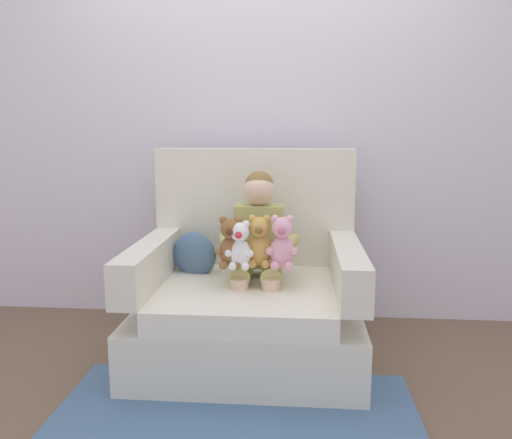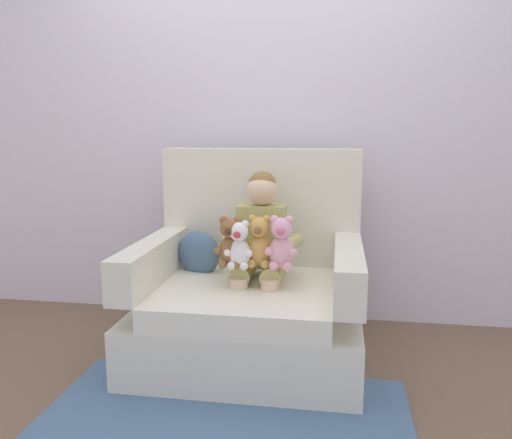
{
  "view_description": "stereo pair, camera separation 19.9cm",
  "coord_description": "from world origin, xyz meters",
  "px_view_note": "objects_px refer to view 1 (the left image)",
  "views": [
    {
      "loc": [
        0.26,
        -2.6,
        1.23
      ],
      "look_at": [
        0.05,
        -0.05,
        0.78
      ],
      "focal_mm": 35.98,
      "sensor_mm": 36.0,
      "label": 1
    },
    {
      "loc": [
        0.45,
        -2.58,
        1.23
      ],
      "look_at": [
        0.05,
        -0.05,
        0.78
      ],
      "focal_mm": 35.98,
      "sensor_mm": 36.0,
      "label": 2
    }
  ],
  "objects_px": {
    "plush_white": "(240,246)",
    "plush_brown": "(231,244)",
    "plush_pink": "(282,244)",
    "throw_pillow": "(194,255)",
    "seated_child": "(258,240)",
    "plush_honey": "(260,242)",
    "armchair": "(249,296)"
  },
  "relations": [
    {
      "from": "armchair",
      "to": "seated_child",
      "type": "height_order",
      "value": "armchair"
    },
    {
      "from": "plush_honey",
      "to": "throw_pillow",
      "type": "distance_m",
      "value": 0.48
    },
    {
      "from": "plush_white",
      "to": "seated_child",
      "type": "bearing_deg",
      "value": 55.05
    },
    {
      "from": "plush_brown",
      "to": "plush_honey",
      "type": "bearing_deg",
      "value": 31.04
    },
    {
      "from": "plush_pink",
      "to": "plush_honey",
      "type": "bearing_deg",
      "value": 157.25
    },
    {
      "from": "plush_white",
      "to": "plush_brown",
      "type": "bearing_deg",
      "value": 148.33
    },
    {
      "from": "plush_pink",
      "to": "plush_brown",
      "type": "bearing_deg",
      "value": 173.18
    },
    {
      "from": "plush_honey",
      "to": "plush_white",
      "type": "bearing_deg",
      "value": -160.12
    },
    {
      "from": "plush_pink",
      "to": "throw_pillow",
      "type": "relative_size",
      "value": 1.05
    },
    {
      "from": "armchair",
      "to": "throw_pillow",
      "type": "height_order",
      "value": "armchair"
    },
    {
      "from": "plush_brown",
      "to": "plush_honey",
      "type": "relative_size",
      "value": 0.99
    },
    {
      "from": "plush_honey",
      "to": "armchair",
      "type": "bearing_deg",
      "value": 109.26
    },
    {
      "from": "armchair",
      "to": "plush_white",
      "type": "height_order",
      "value": "armchair"
    },
    {
      "from": "seated_child",
      "to": "armchair",
      "type": "bearing_deg",
      "value": -151.38
    },
    {
      "from": "armchair",
      "to": "throw_pillow",
      "type": "xyz_separation_m",
      "value": [
        -0.33,
        0.13,
        0.2
      ]
    },
    {
      "from": "plush_white",
      "to": "plush_honey",
      "type": "relative_size",
      "value": 0.92
    },
    {
      "from": "armchair",
      "to": "plush_pink",
      "type": "relative_size",
      "value": 4.29
    },
    {
      "from": "plush_white",
      "to": "throw_pillow",
      "type": "height_order",
      "value": "plush_white"
    },
    {
      "from": "plush_pink",
      "to": "plush_white",
      "type": "bearing_deg",
      "value": 177.64
    },
    {
      "from": "armchair",
      "to": "plush_pink",
      "type": "height_order",
      "value": "armchair"
    },
    {
      "from": "plush_brown",
      "to": "seated_child",
      "type": "bearing_deg",
      "value": 72.28
    },
    {
      "from": "plush_pink",
      "to": "throw_pillow",
      "type": "height_order",
      "value": "plush_pink"
    },
    {
      "from": "armchair",
      "to": "seated_child",
      "type": "xyz_separation_m",
      "value": [
        0.05,
        0.03,
        0.31
      ]
    },
    {
      "from": "seated_child",
      "to": "plush_honey",
      "type": "bearing_deg",
      "value": -83.1
    },
    {
      "from": "plush_pink",
      "to": "throw_pillow",
      "type": "distance_m",
      "value": 0.59
    },
    {
      "from": "plush_white",
      "to": "throw_pillow",
      "type": "distance_m",
      "value": 0.44
    },
    {
      "from": "armchair",
      "to": "plush_honey",
      "type": "bearing_deg",
      "value": -61.92
    },
    {
      "from": "armchair",
      "to": "plush_pink",
      "type": "distance_m",
      "value": 0.41
    },
    {
      "from": "seated_child",
      "to": "plush_white",
      "type": "bearing_deg",
      "value": -111.67
    },
    {
      "from": "plush_white",
      "to": "plush_pink",
      "type": "xyz_separation_m",
      "value": [
        0.21,
        0.02,
        0.01
      ]
    },
    {
      "from": "seated_child",
      "to": "plush_honey",
      "type": "xyz_separation_m",
      "value": [
        0.02,
        -0.15,
        0.02
      ]
    },
    {
      "from": "throw_pillow",
      "to": "plush_white",
      "type": "bearing_deg",
      "value": -45.53
    }
  ]
}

